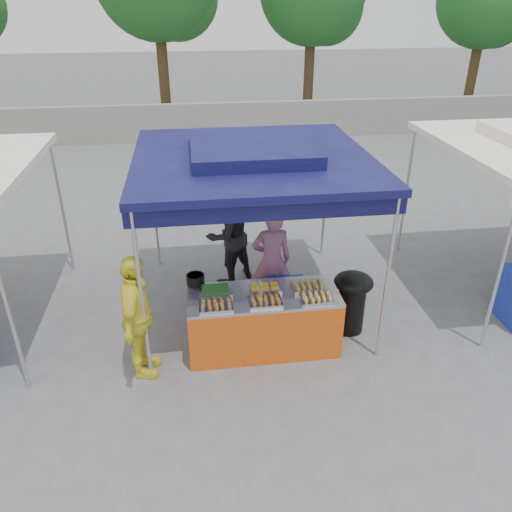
{
  "coord_description": "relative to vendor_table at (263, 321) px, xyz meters",
  "views": [
    {
      "loc": [
        -0.84,
        -5.57,
        4.34
      ],
      "look_at": [
        0.0,
        0.6,
        1.05
      ],
      "focal_mm": 35.0,
      "sensor_mm": 36.0,
      "label": 1
    }
  ],
  "objects": [
    {
      "name": "crate_stacked",
      "position": [
        0.45,
        0.6,
        0.06
      ],
      "size": [
        0.54,
        0.38,
        0.32
      ],
      "primitive_type": "cube",
      "color": "#1426A5",
      "rests_on": "crate_right"
    },
    {
      "name": "tree_3",
      "position": [
        10.09,
        13.17,
        3.63
      ],
      "size": [
        3.51,
        3.45,
        5.94
      ],
      "color": "#423219",
      "rests_on": "ground_plane"
    },
    {
      "name": "vendor_table",
      "position": [
        0.0,
        0.0,
        0.0
      ],
      "size": [
        2.0,
        0.8,
        0.85
      ],
      "color": "#C54B11",
      "rests_on": "ground_plane"
    },
    {
      "name": "back_wall",
      "position": [
        0.0,
        11.1,
        0.17
      ],
      "size": [
        40.0,
        0.25,
        1.2
      ],
      "primitive_type": "cube",
      "color": "gray",
      "rests_on": "ground_plane"
    },
    {
      "name": "main_canopy",
      "position": [
        0.0,
        1.07,
        1.94
      ],
      "size": [
        3.2,
        3.2,
        2.57
      ],
      "color": "silver",
      "rests_on": "ground_plane"
    },
    {
      "name": "food_tray_fm",
      "position": [
        -0.01,
        -0.22,
        0.46
      ],
      "size": [
        0.42,
        0.3,
        0.07
      ],
      "color": "silver",
      "rests_on": "vendor_table"
    },
    {
      "name": "cooking_pot",
      "position": [
        -0.87,
        0.38,
        0.5
      ],
      "size": [
        0.24,
        0.24,
        0.14
      ],
      "primitive_type": "cylinder",
      "color": "black",
      "rests_on": "vendor_table"
    },
    {
      "name": "vendor_woman",
      "position": [
        0.27,
        0.96,
        0.4
      ],
      "size": [
        0.61,
        0.41,
        1.64
      ],
      "primitive_type": "imported",
      "rotation": [
        0.0,
        0.0,
        3.17
      ],
      "color": "#8C597B",
      "rests_on": "ground_plane"
    },
    {
      "name": "food_tray_br",
      "position": [
        0.62,
        0.06,
        0.46
      ],
      "size": [
        0.42,
        0.3,
        0.07
      ],
      "color": "silver",
      "rests_on": "vendor_table"
    },
    {
      "name": "food_tray_bm",
      "position": [
        0.04,
        0.11,
        0.46
      ],
      "size": [
        0.42,
        0.3,
        0.07
      ],
      "color": "silver",
      "rests_on": "vendor_table"
    },
    {
      "name": "customer_person",
      "position": [
        -1.59,
        -0.31,
        0.41
      ],
      "size": [
        0.53,
        1.02,
        1.67
      ],
      "primitive_type": "imported",
      "rotation": [
        0.0,
        0.0,
        1.45
      ],
      "color": "yellow",
      "rests_on": "ground_plane"
    },
    {
      "name": "crate_left",
      "position": [
        -0.33,
        0.71,
        -0.26
      ],
      "size": [
        0.54,
        0.38,
        0.32
      ],
      "primitive_type": "cube",
      "color": "#1426A5",
      "rests_on": "ground_plane"
    },
    {
      "name": "wok_burner",
      "position": [
        1.3,
        0.22,
        0.12
      ],
      "size": [
        0.55,
        0.55,
        0.93
      ],
      "rotation": [
        0.0,
        0.0,
        -0.1
      ],
      "color": "black",
      "rests_on": "ground_plane"
    },
    {
      "name": "skewer_cup",
      "position": [
        -0.05,
        -0.12,
        0.47
      ],
      "size": [
        0.08,
        0.08,
        0.1
      ],
      "primitive_type": "cylinder",
      "color": "silver",
      "rests_on": "vendor_table"
    },
    {
      "name": "food_tray_fl",
      "position": [
        -0.63,
        -0.24,
        0.46
      ],
      "size": [
        0.42,
        0.3,
        0.07
      ],
      "color": "silver",
      "rests_on": "vendor_table"
    },
    {
      "name": "crate_right",
      "position": [
        0.45,
        0.6,
        -0.26
      ],
      "size": [
        0.54,
        0.38,
        0.33
      ],
      "primitive_type": "cube",
      "color": "#1426A5",
      "rests_on": "ground_plane"
    },
    {
      "name": "helper_man",
      "position": [
        -0.29,
        1.89,
        0.42
      ],
      "size": [
        1.03,
        0.97,
        1.69
      ],
      "primitive_type": "imported",
      "rotation": [
        0.0,
        0.0,
        3.68
      ],
      "color": "black",
      "rests_on": "ground_plane"
    },
    {
      "name": "food_tray_fr",
      "position": [
        0.65,
        -0.24,
        0.46
      ],
      "size": [
        0.42,
        0.3,
        0.07
      ],
      "color": "silver",
      "rests_on": "vendor_table"
    },
    {
      "name": "food_tray_bl",
      "position": [
        -0.62,
        0.11,
        0.46
      ],
      "size": [
        0.42,
        0.3,
        0.07
      ],
      "color": "silver",
      "rests_on": "vendor_table"
    },
    {
      "name": "ground_plane",
      "position": [
        0.0,
        0.1,
        -0.43
      ],
      "size": [
        80.0,
        80.0,
        0.0
      ],
      "primitive_type": "plane",
      "color": "#5C5B5E"
    }
  ]
}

